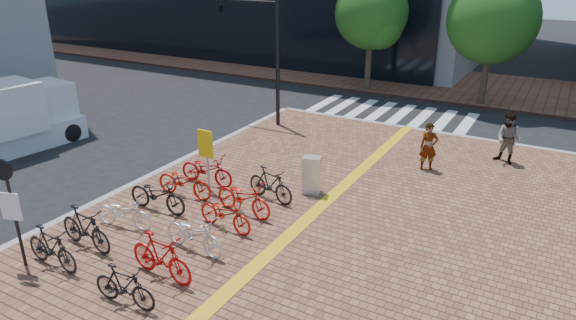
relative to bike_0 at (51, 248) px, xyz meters
The scene contains 24 objects.
ground 3.24m from the bike_0, 48.50° to the left, with size 120.00×120.00×0.00m, color black.
kerb_north 15.27m from the bike_0, 70.46° to the left, with size 14.00×0.25×0.15m, color gray.
far_sidewalk 23.48m from the bike_0, 84.86° to the left, with size 70.00×8.00×0.15m, color brown.
crosswalk 16.60m from the bike_0, 80.96° to the left, with size 7.50×4.00×0.01m.
street_trees 21.36m from the bike_0, 70.19° to the left, with size 16.20×4.60×6.35m.
bike_0 is the anchor object (origin of this frame).
bike_1 0.98m from the bike_0, 90.40° to the left, with size 0.52×1.83×1.10m, color black.
bike_2 2.20m from the bike_0, 89.53° to the left, with size 0.59×1.69×0.89m, color white.
bike_3 3.37m from the bike_0, 87.51° to the left, with size 0.67×1.93×1.01m, color black.
bike_4 4.48m from the bike_0, 87.25° to the left, with size 0.66×1.90×1.00m, color #B41B0C.
bike_5 5.53m from the bike_0, 87.59° to the left, with size 0.67×1.91×1.00m, color #9F0B0E.
bike_6 2.53m from the bike_0, ahead, with size 0.44×1.55×0.93m, color black.
bike_7 2.68m from the bike_0, 20.00° to the left, with size 0.52×1.84×1.10m, color #BA0D0D.
bike_8 3.26m from the bike_0, 41.71° to the left, with size 0.64×1.83×0.96m, color silver.
bike_9 4.23m from the bike_0, 54.69° to the left, with size 0.61×1.75×0.92m, color #B8170D.
bike_10 5.02m from the bike_0, 61.64° to the left, with size 0.67×1.92×1.01m, color red.
bike_11 6.11m from the bike_0, 64.90° to the left, with size 0.48×1.71×1.03m, color black.
pedestrian_a 11.82m from the bike_0, 59.37° to the left, with size 0.60×0.39×1.64m, color gray.
pedestrian_b 14.68m from the bike_0, 55.70° to the left, with size 0.88×0.68×1.80m, color #505365.
utility_box 7.42m from the bike_0, 62.57° to the left, with size 0.54×0.39×1.18m, color silver.
yellow_sign 5.26m from the bike_0, 83.84° to the left, with size 0.54×0.13×1.98m.
notice_sign 1.41m from the bike_0, 154.60° to the right, with size 0.49×0.20×2.72m.
traffic_light_pole 12.66m from the bike_0, 100.50° to the left, with size 2.99×1.15×5.58m.
box_truck 9.73m from the bike_0, 149.68° to the left, with size 2.55×4.79×2.64m.
Camera 1 is at (7.70, -8.65, 6.97)m, focal length 32.00 mm.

